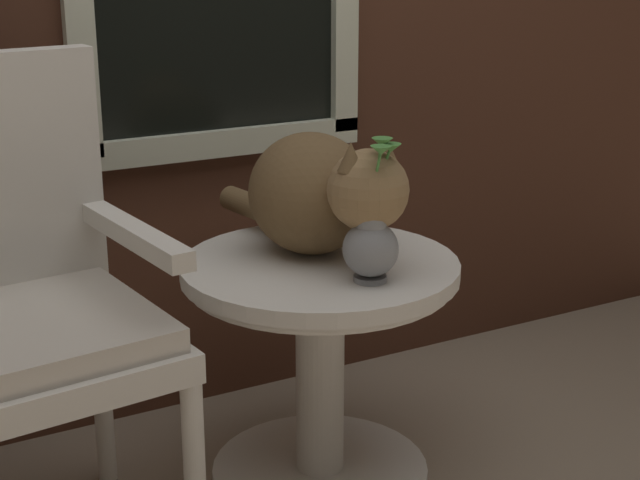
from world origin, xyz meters
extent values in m
cube|color=beige|center=(0.04, 0.64, 0.73)|extent=(0.79, 0.03, 0.07)
cylinder|color=silver|center=(0.05, 0.14, 0.01)|extent=(0.52, 0.52, 0.03)
cylinder|color=silver|center=(0.05, 0.14, 0.27)|extent=(0.11, 0.11, 0.49)
cylinder|color=silver|center=(0.05, 0.14, 0.53)|extent=(0.63, 0.63, 0.03)
torus|color=silver|center=(0.05, 0.14, 0.51)|extent=(0.61, 0.61, 0.02)
cylinder|color=silver|center=(-0.40, 0.38, 0.22)|extent=(0.04, 0.04, 0.44)
cube|color=silver|center=(-0.61, 0.12, 0.47)|extent=(0.57, 0.56, 0.06)
cube|color=beige|center=(-0.61, 0.12, 0.53)|extent=(0.52, 0.52, 0.05)
cube|color=silver|center=(-0.38, 0.15, 0.68)|extent=(0.10, 0.47, 0.04)
ellipsoid|color=brown|center=(0.07, 0.21, 0.69)|extent=(0.32, 0.34, 0.28)
sphere|color=olive|center=(0.10, 0.01, 0.74)|extent=(0.18, 0.18, 0.18)
cone|color=brown|center=(0.05, 0.01, 0.82)|extent=(0.06, 0.06, 0.06)
cone|color=brown|center=(0.15, 0.02, 0.82)|extent=(0.06, 0.06, 0.06)
cylinder|color=brown|center=(0.04, 0.42, 0.61)|extent=(0.10, 0.28, 0.06)
cylinder|color=gray|center=(0.09, -0.03, 0.56)|extent=(0.07, 0.07, 0.01)
ellipsoid|color=gray|center=(0.09, -0.03, 0.62)|extent=(0.12, 0.12, 0.12)
cylinder|color=gray|center=(0.09, -0.03, 0.70)|extent=(0.07, 0.07, 0.06)
torus|color=gray|center=(0.09, -0.03, 0.73)|extent=(0.08, 0.08, 0.01)
cylinder|color=#47893D|center=(0.10, -0.03, 0.79)|extent=(0.03, 0.01, 0.12)
cone|color=#47893D|center=(0.11, -0.02, 0.85)|extent=(0.04, 0.04, 0.02)
cylinder|color=#47893D|center=(0.08, -0.05, 0.79)|extent=(0.01, 0.05, 0.11)
cone|color=#47893D|center=(0.08, -0.07, 0.84)|extent=(0.04, 0.04, 0.02)
cylinder|color=#47893D|center=(0.11, -0.03, 0.78)|extent=(0.05, 0.01, 0.11)
cone|color=#47893D|center=(0.13, -0.03, 0.84)|extent=(0.04, 0.04, 0.02)
camera|label=1|loc=(-0.94, -1.69, 1.26)|focal=54.76mm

